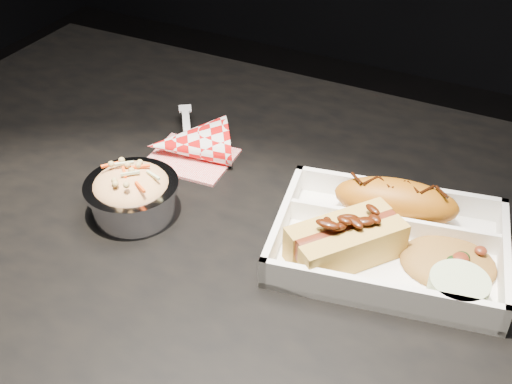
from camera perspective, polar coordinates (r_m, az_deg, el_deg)
dining_table at (r=0.81m, az=-0.49°, el=-8.52°), size 1.20×0.80×0.75m
food_tray at (r=0.73m, az=11.66°, el=-4.72°), size 0.28×0.22×0.04m
fried_pastry at (r=0.76m, az=12.33°, el=-0.77°), size 0.15×0.08×0.05m
hotdog at (r=0.70m, az=7.99°, el=-4.11°), size 0.12×0.13×0.06m
fried_rice_mound at (r=0.72m, az=16.83°, el=-5.37°), size 0.12×0.10×0.03m
cupcake_liner at (r=0.68m, az=17.49°, el=-8.31°), size 0.06×0.06×0.03m
foil_coleslaw_cup at (r=0.77m, az=-10.97°, el=0.02°), size 0.11×0.11×0.07m
napkin_fork at (r=0.88m, az=-6.05°, el=4.28°), size 0.15×0.16×0.10m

